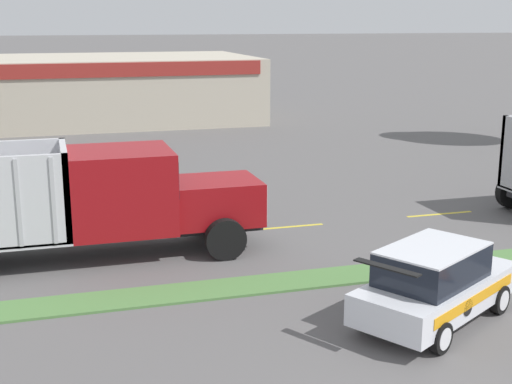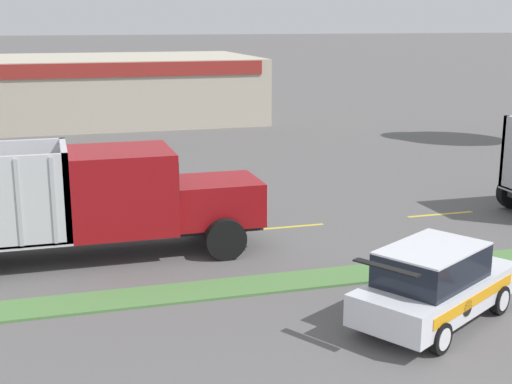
% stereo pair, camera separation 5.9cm
% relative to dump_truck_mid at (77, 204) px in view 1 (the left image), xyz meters
% --- Properties ---
extents(grass_verge, '(120.00, 1.21, 0.06)m').
position_rel_dump_truck_mid_xyz_m(grass_verge, '(5.04, -3.40, -1.49)').
color(grass_verge, '#517F42').
rests_on(grass_verge, ground_plane).
extents(centre_line_4, '(2.40, 0.14, 0.01)m').
position_rel_dump_truck_mid_xyz_m(centre_line_4, '(0.95, 1.20, -1.51)').
color(centre_line_4, yellow).
rests_on(centre_line_4, ground_plane).
extents(centre_line_5, '(2.40, 0.14, 0.01)m').
position_rel_dump_truck_mid_xyz_m(centre_line_5, '(6.35, 1.20, -1.51)').
color(centre_line_5, yellow).
rests_on(centre_line_5, ground_plane).
extents(centre_line_6, '(2.40, 0.14, 0.01)m').
position_rel_dump_truck_mid_xyz_m(centre_line_6, '(11.75, 1.20, -1.51)').
color(centre_line_6, yellow).
rests_on(centre_line_6, ground_plane).
extents(dump_truck_mid, '(11.87, 2.81, 3.12)m').
position_rel_dump_truck_mid_xyz_m(dump_truck_mid, '(0.00, 0.00, 0.00)').
color(dump_truck_mid, black).
rests_on(dump_truck_mid, ground_plane).
extents(rally_car, '(4.57, 3.70, 1.76)m').
position_rel_dump_truck_mid_xyz_m(rally_car, '(7.06, -6.49, -0.64)').
color(rally_car, silver).
rests_on(rally_car, ground_plane).
extents(store_building_backdrop, '(26.15, 12.10, 4.02)m').
position_rel_dump_truck_mid_xyz_m(store_building_backdrop, '(-0.71, 27.95, 0.50)').
color(store_building_backdrop, '#BCB29E').
rests_on(store_building_backdrop, ground_plane).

